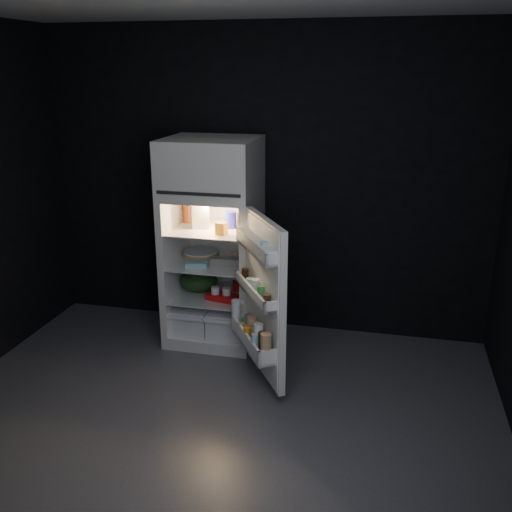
% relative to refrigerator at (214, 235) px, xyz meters
% --- Properties ---
extents(floor, '(4.00, 3.40, 0.00)m').
position_rel_refrigerator_xyz_m(floor, '(0.36, -1.32, -0.96)').
color(floor, '#525257').
rests_on(floor, ground).
extents(wall_back, '(4.00, 0.00, 2.70)m').
position_rel_refrigerator_xyz_m(wall_back, '(0.36, 0.38, 0.39)').
color(wall_back, black).
rests_on(wall_back, ground).
extents(wall_front, '(4.00, 0.00, 2.70)m').
position_rel_refrigerator_xyz_m(wall_front, '(0.36, -3.02, 0.39)').
color(wall_front, black).
rests_on(wall_front, ground).
extents(refrigerator, '(0.76, 0.71, 1.78)m').
position_rel_refrigerator_xyz_m(refrigerator, '(0.00, 0.00, 0.00)').
color(refrigerator, white).
rests_on(refrigerator, ground).
extents(fridge_door, '(0.54, 0.71, 1.22)m').
position_rel_refrigerator_xyz_m(fridge_door, '(0.58, -0.70, -0.28)').
color(fridge_door, white).
rests_on(fridge_door, ground).
extents(milk_jug, '(0.16, 0.16, 0.24)m').
position_rel_refrigerator_xyz_m(milk_jug, '(-0.09, -0.04, 0.19)').
color(milk_jug, white).
rests_on(milk_jug, refrigerator).
extents(mayo_jar, '(0.13, 0.13, 0.14)m').
position_rel_refrigerator_xyz_m(mayo_jar, '(0.15, 0.01, 0.14)').
color(mayo_jar, '#2021AD').
rests_on(mayo_jar, refrigerator).
extents(jam_jar, '(0.12, 0.12, 0.13)m').
position_rel_refrigerator_xyz_m(jam_jar, '(0.26, 0.01, 0.14)').
color(jam_jar, black).
rests_on(jam_jar, refrigerator).
extents(amber_bottle, '(0.09, 0.09, 0.22)m').
position_rel_refrigerator_xyz_m(amber_bottle, '(-0.27, 0.09, 0.18)').
color(amber_bottle, '#A9471B').
rests_on(amber_bottle, refrigerator).
extents(small_carton, '(0.10, 0.09, 0.10)m').
position_rel_refrigerator_xyz_m(small_carton, '(0.13, -0.21, 0.12)').
color(small_carton, '#C27716').
rests_on(small_carton, refrigerator).
extents(egg_carton, '(0.27, 0.12, 0.07)m').
position_rel_refrigerator_xyz_m(egg_carton, '(0.15, -0.12, -0.19)').
color(egg_carton, gray).
rests_on(egg_carton, refrigerator).
extents(pie, '(0.34, 0.34, 0.04)m').
position_rel_refrigerator_xyz_m(pie, '(-0.15, 0.08, -0.21)').
color(pie, tan).
rests_on(pie, refrigerator).
extents(flat_package, '(0.20, 0.13, 0.04)m').
position_rel_refrigerator_xyz_m(flat_package, '(-0.10, -0.20, -0.21)').
color(flat_package, '#84BACD').
rests_on(flat_package, refrigerator).
extents(wrapped_pkg, '(0.14, 0.13, 0.05)m').
position_rel_refrigerator_xyz_m(wrapped_pkg, '(0.21, 0.07, -0.20)').
color(wrapped_pkg, beige).
rests_on(wrapped_pkg, refrigerator).
extents(produce_bag, '(0.34, 0.29, 0.20)m').
position_rel_refrigerator_xyz_m(produce_bag, '(-0.15, -0.01, -0.43)').
color(produce_bag, '#193815').
rests_on(produce_bag, refrigerator).
extents(yogurt_tray, '(0.28, 0.19, 0.05)m').
position_rel_refrigerator_xyz_m(yogurt_tray, '(0.11, -0.16, -0.50)').
color(yogurt_tray, red).
rests_on(yogurt_tray, refrigerator).
extents(small_can_red, '(0.10, 0.10, 0.09)m').
position_rel_refrigerator_xyz_m(small_can_red, '(0.18, 0.08, -0.48)').
color(small_can_red, red).
rests_on(small_can_red, refrigerator).
extents(small_can_silver, '(0.08, 0.08, 0.09)m').
position_rel_refrigerator_xyz_m(small_can_silver, '(0.28, 0.09, -0.48)').
color(small_can_silver, '#B5B6BA').
rests_on(small_can_silver, refrigerator).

